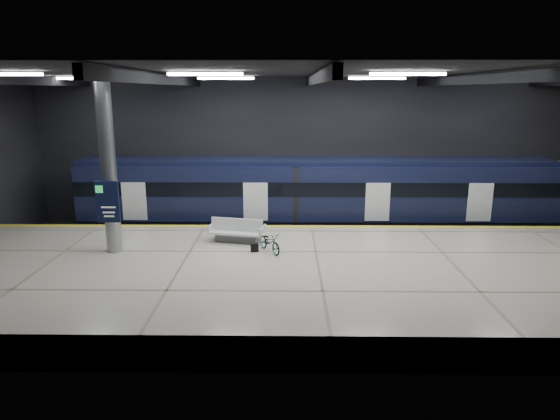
{
  "coord_description": "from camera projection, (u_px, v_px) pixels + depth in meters",
  "views": [
    {
      "loc": [
        -1.17,
        -19.86,
        7.31
      ],
      "look_at": [
        -1.45,
        1.5,
        2.2
      ],
      "focal_mm": 32.0,
      "sensor_mm": 36.0,
      "label": 1
    }
  ],
  "objects": [
    {
      "name": "safety_strip",
      "position": [
        311.0,
        227.0,
        23.42
      ],
      "size": [
        30.0,
        0.4,
        0.01
      ],
      "primitive_type": "cube",
      "color": "yellow",
      "rests_on": "platform"
    },
    {
      "name": "platform",
      "position": [
        318.0,
        279.0,
        18.44
      ],
      "size": [
        30.0,
        11.0,
        1.1
      ],
      "primitive_type": "cube",
      "color": "beige",
      "rests_on": "ground"
    },
    {
      "name": "pannier_bag",
      "position": [
        255.0,
        248.0,
        19.72
      ],
      "size": [
        0.33,
        0.24,
        0.35
      ],
      "primitive_type": "cube",
      "rotation": [
        0.0,
        0.0,
        0.21
      ],
      "color": "black",
      "rests_on": "platform"
    },
    {
      "name": "bicycle",
      "position": [
        270.0,
        242.0,
        19.66
      ],
      "size": [
        1.27,
        1.62,
        0.82
      ],
      "primitive_type": "imported",
      "rotation": [
        0.0,
        0.0,
        0.54
      ],
      "color": "#99999E",
      "rests_on": "platform"
    },
    {
      "name": "train",
      "position": [
        350.0,
        195.0,
        25.84
      ],
      "size": [
        29.4,
        2.84,
        3.79
      ],
      "color": "black",
      "rests_on": "ground"
    },
    {
      "name": "ground",
      "position": [
        314.0,
        269.0,
        21.0
      ],
      "size": [
        30.0,
        30.0,
        0.0
      ],
      "primitive_type": "plane",
      "color": "black",
      "rests_on": "ground"
    },
    {
      "name": "rails",
      "position": [
        308.0,
        231.0,
        26.33
      ],
      "size": [
        30.0,
        1.52,
        0.16
      ],
      "color": "gray",
      "rests_on": "ground"
    },
    {
      "name": "room_shell",
      "position": [
        316.0,
        132.0,
        19.67
      ],
      "size": [
        30.1,
        16.1,
        8.05
      ],
      "color": "black",
      "rests_on": "ground"
    },
    {
      "name": "bench",
      "position": [
        237.0,
        234.0,
        21.01
      ],
      "size": [
        2.45,
        1.42,
        1.02
      ],
      "rotation": [
        0.0,
        0.0,
        -0.22
      ],
      "color": "#595B60",
      "rests_on": "platform"
    },
    {
      "name": "info_column",
      "position": [
        108.0,
        167.0,
        19.06
      ],
      "size": [
        0.9,
        0.78,
        6.9
      ],
      "color": "#9EA0A5",
      "rests_on": "platform"
    }
  ]
}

